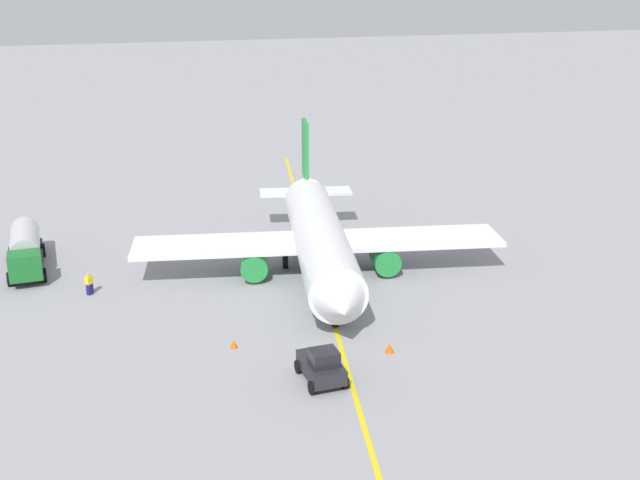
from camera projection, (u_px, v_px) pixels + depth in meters
name	position (u px, v px, depth m)	size (l,w,h in m)	color
ground_plane	(320.00, 276.00, 61.05)	(400.00, 400.00, 0.00)	#939399
airplane	(319.00, 240.00, 60.52)	(28.84, 29.50, 9.99)	white
fuel_tanker	(25.00, 249.00, 61.87)	(9.79, 3.31, 3.15)	#2D2D33
pushback_tug	(322.00, 366.00, 45.31)	(3.71, 2.50, 2.20)	#232328
refueling_worker	(89.00, 284.00, 57.34)	(0.63, 0.62, 1.71)	navy
safety_cone_nose	(390.00, 348.00, 48.87)	(0.58, 0.58, 0.65)	#F2590F
safety_cone_wingtip	(234.00, 344.00, 49.49)	(0.51, 0.51, 0.56)	#F2590F
taxi_line_marking	(320.00, 276.00, 61.05)	(78.58, 0.30, 0.01)	yellow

